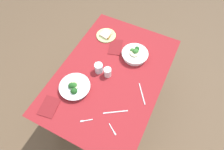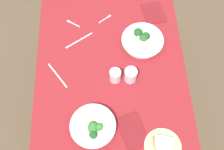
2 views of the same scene
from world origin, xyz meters
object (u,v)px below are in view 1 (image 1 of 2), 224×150
object	(u,v)px
water_glass_side	(108,72)
napkin_folded_upper	(116,47)
bread_side_plate	(106,35)
fork_by_far_bowl	(113,130)
broccoli_bowl_far	(75,87)
table_knife_left	(142,94)
table_knife_right	(116,112)
napkin_folded_lower	(49,107)
broccoli_bowl_near	(135,54)
water_glass_center	(99,68)
fork_by_near_bowl	(86,121)

from	to	relation	value
water_glass_side	napkin_folded_upper	bearing A→B (deg)	13.60
bread_side_plate	napkin_folded_upper	world-z (taller)	bread_side_plate
fork_by_far_bowl	napkin_folded_upper	bearing A→B (deg)	147.68
bread_side_plate	fork_by_far_bowl	size ratio (longest dim) A/B	2.22
broccoli_bowl_far	table_knife_left	bearing A→B (deg)	-68.39
water_glass_side	fork_by_far_bowl	xyz separation A→B (m)	(-0.44, -0.27, -0.04)
broccoli_bowl_far	table_knife_right	world-z (taller)	broccoli_bowl_far
water_glass_side	napkin_folded_upper	distance (m)	0.35
bread_side_plate	table_knife_right	bearing A→B (deg)	-147.48
broccoli_bowl_far	napkin_folded_lower	xyz separation A→B (m)	(-0.25, 0.10, -0.03)
water_glass_side	table_knife_left	xyz separation A→B (m)	(-0.04, -0.36, -0.04)
broccoli_bowl_near	water_glass_center	bearing A→B (deg)	142.78
water_glass_center	water_glass_side	size ratio (longest dim) A/B	1.07
bread_side_plate	water_glass_center	distance (m)	0.46
bread_side_plate	table_knife_right	size ratio (longest dim) A/B	1.00
table_knife_right	napkin_folded_upper	world-z (taller)	napkin_folded_upper
napkin_folded_lower	broccoli_bowl_far	bearing A→B (deg)	-23.12
broccoli_bowl_near	napkin_folded_upper	distance (m)	0.23
bread_side_plate	table_knife_right	xyz separation A→B (m)	(-0.74, -0.47, -0.01)
broccoli_bowl_far	water_glass_side	distance (m)	0.33
bread_side_plate	water_glass_center	world-z (taller)	water_glass_center
broccoli_bowl_near	water_glass_center	world-z (taller)	water_glass_center
water_glass_center	napkin_folded_upper	xyz separation A→B (m)	(0.34, -0.01, -0.05)
table_knife_right	table_knife_left	bearing A→B (deg)	-150.33
fork_by_near_bowl	napkin_folded_lower	world-z (taller)	napkin_folded_lower
fork_by_near_bowl	table_knife_right	bearing A→B (deg)	-172.70
water_glass_side	napkin_folded_lower	xyz separation A→B (m)	(-0.51, 0.30, -0.04)
broccoli_bowl_near	napkin_folded_lower	world-z (taller)	broccoli_bowl_near
water_glass_center	table_knife_left	xyz separation A→B (m)	(-0.04, -0.46, -0.05)
table_knife_right	napkin_folded_lower	distance (m)	0.57
bread_side_plate	napkin_folded_lower	xyz separation A→B (m)	(-0.94, 0.06, -0.01)
napkin_folded_lower	bread_side_plate	bearing A→B (deg)	-3.51
broccoli_bowl_far	fork_by_far_bowl	size ratio (longest dim) A/B	2.95
broccoli_bowl_far	water_glass_center	world-z (taller)	water_glass_center
water_glass_center	fork_by_far_bowl	world-z (taller)	water_glass_center
broccoli_bowl_near	water_glass_side	world-z (taller)	broccoli_bowl_near
bread_side_plate	napkin_folded_upper	bearing A→B (deg)	-121.53
broccoli_bowl_far	water_glass_side	world-z (taller)	water_glass_side
water_glass_center	napkin_folded_lower	world-z (taller)	water_glass_center
table_knife_left	napkin_folded_lower	xyz separation A→B (m)	(-0.47, 0.66, 0.00)
fork_by_near_bowl	napkin_folded_upper	bearing A→B (deg)	-117.29
water_glass_side	table_knife_right	world-z (taller)	water_glass_side
bread_side_plate	fork_by_far_bowl	world-z (taller)	bread_side_plate
bread_side_plate	water_glass_side	distance (m)	0.50
fork_by_near_bowl	napkin_folded_upper	xyz separation A→B (m)	(0.81, 0.13, 0.00)
broccoli_bowl_far	broccoli_bowl_near	distance (m)	0.67
water_glass_center	table_knife_right	world-z (taller)	water_glass_center
table_knife_left	napkin_folded_lower	distance (m)	0.81
table_knife_right	napkin_folded_lower	bearing A→B (deg)	-11.06
water_glass_center	table_knife_left	distance (m)	0.46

